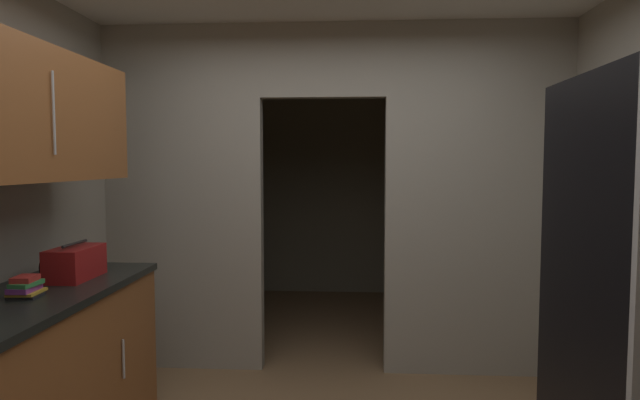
% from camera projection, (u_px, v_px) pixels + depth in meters
% --- Properties ---
extents(kitchen_partition, '(3.46, 0.12, 2.60)m').
position_uv_depth(kitchen_partition, '(336.00, 190.00, 3.98)').
color(kitchen_partition, '#9E998C').
rests_on(kitchen_partition, ground).
extents(adjoining_room_shell, '(3.46, 2.55, 2.60)m').
position_uv_depth(adjoining_room_shell, '(339.00, 189.00, 5.74)').
color(adjoining_room_shell, gray).
rests_on(adjoining_room_shell, ground).
extents(lower_cabinet_run, '(0.62, 1.83, 0.94)m').
position_uv_depth(lower_cabinet_run, '(27.00, 393.00, 2.56)').
color(lower_cabinet_run, brown).
rests_on(lower_cabinet_run, ground).
extents(upper_cabinet_counterside, '(0.36, 1.64, 0.64)m').
position_uv_depth(upper_cabinet_counterside, '(16.00, 113.00, 2.47)').
color(upper_cabinet_counterside, brown).
extents(boombox, '(0.20, 0.36, 0.21)m').
position_uv_depth(boombox, '(75.00, 263.00, 2.95)').
color(boombox, maroon).
rests_on(boombox, lower_cabinet_run).
extents(book_stack, '(0.14, 0.17, 0.10)m').
position_uv_depth(book_stack, '(26.00, 287.00, 2.55)').
color(book_stack, black).
rests_on(book_stack, lower_cabinet_run).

